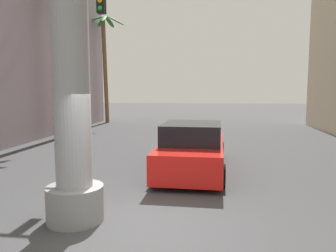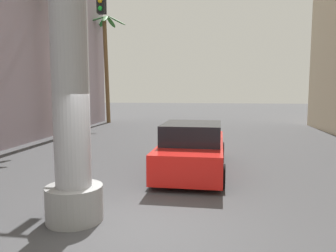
{
  "view_description": "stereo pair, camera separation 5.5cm",
  "coord_description": "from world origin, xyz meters",
  "px_view_note": "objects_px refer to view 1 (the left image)",
  "views": [
    {
      "loc": [
        1.23,
        -5.68,
        2.58
      ],
      "look_at": [
        0.0,
        3.73,
        1.52
      ],
      "focal_mm": 35.0,
      "sensor_mm": 36.0,
      "label": 1
    },
    {
      "loc": [
        1.29,
        -5.67,
        2.58
      ],
      "look_at": [
        0.0,
        3.73,
        1.52
      ],
      "focal_mm": 35.0,
      "sensor_mm": 36.0,
      "label": 2
    }
  ],
  "objects_px": {
    "car_lead": "(193,149)",
    "palm_tree_far_left": "(105,56)",
    "pedestrian_far_left": "(86,116)",
    "traffic_light_mast": "(10,40)",
    "palm_tree_mid_left": "(56,43)"
  },
  "relations": [
    {
      "from": "traffic_light_mast",
      "to": "palm_tree_mid_left",
      "type": "relative_size",
      "value": 0.69
    },
    {
      "from": "car_lead",
      "to": "palm_tree_far_left",
      "type": "xyz_separation_m",
      "value": [
        -7.49,
        14.3,
        4.42
      ]
    },
    {
      "from": "palm_tree_mid_left",
      "to": "pedestrian_far_left",
      "type": "bearing_deg",
      "value": 82.64
    },
    {
      "from": "traffic_light_mast",
      "to": "pedestrian_far_left",
      "type": "distance_m",
      "value": 9.83
    },
    {
      "from": "car_lead",
      "to": "pedestrian_far_left",
      "type": "bearing_deg",
      "value": 128.28
    },
    {
      "from": "traffic_light_mast",
      "to": "car_lead",
      "type": "relative_size",
      "value": 1.11
    },
    {
      "from": "car_lead",
      "to": "pedestrian_far_left",
      "type": "xyz_separation_m",
      "value": [
        -7.01,
        8.89,
        0.28
      ]
    },
    {
      "from": "car_lead",
      "to": "palm_tree_mid_left",
      "type": "xyz_separation_m",
      "value": [
        -7.39,
        5.99,
        4.24
      ]
    },
    {
      "from": "pedestrian_far_left",
      "to": "car_lead",
      "type": "bearing_deg",
      "value": -51.72
    },
    {
      "from": "car_lead",
      "to": "traffic_light_mast",
      "type": "bearing_deg",
      "value": -176.59
    },
    {
      "from": "pedestrian_far_left",
      "to": "traffic_light_mast",
      "type": "bearing_deg",
      "value": -82.56
    },
    {
      "from": "car_lead",
      "to": "palm_tree_far_left",
      "type": "distance_m",
      "value": 16.73
    },
    {
      "from": "car_lead",
      "to": "palm_tree_mid_left",
      "type": "height_order",
      "value": "palm_tree_mid_left"
    },
    {
      "from": "palm_tree_mid_left",
      "to": "pedestrian_far_left",
      "type": "height_order",
      "value": "palm_tree_mid_left"
    },
    {
      "from": "palm_tree_far_left",
      "to": "pedestrian_far_left",
      "type": "relative_size",
      "value": 4.85
    }
  ]
}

